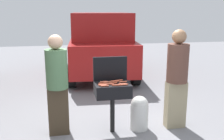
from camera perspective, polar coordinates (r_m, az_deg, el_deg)
ground_plane at (r=4.58m, az=-2.08°, el=-14.12°), size 24.00×24.00×0.00m
bbq_grill at (r=4.41m, az=0.09°, el=-4.73°), size 0.60×0.44×0.88m
grill_lid_open at (r=4.53m, az=-0.42°, el=0.33°), size 0.60×0.05×0.42m
hot_dog_0 at (r=4.51m, az=1.55°, el=-2.30°), size 0.13×0.04×0.03m
hot_dog_1 at (r=4.28m, az=2.32°, el=-3.15°), size 0.13×0.03×0.03m
hot_dog_2 at (r=4.29m, az=-0.43°, el=-3.10°), size 0.13×0.04×0.03m
hot_dog_3 at (r=4.19m, az=-1.62°, el=-3.52°), size 0.13×0.03×0.03m
hot_dog_4 at (r=4.34m, az=-2.10°, el=-2.94°), size 0.13×0.03×0.03m
hot_dog_5 at (r=4.34m, az=0.29°, el=-2.91°), size 0.13×0.03×0.03m
hot_dog_6 at (r=4.40m, az=-1.03°, el=-2.72°), size 0.13×0.03×0.03m
hot_dog_7 at (r=4.22m, az=0.84°, el=-3.38°), size 0.13×0.04×0.03m
hot_dog_8 at (r=4.47m, az=0.52°, el=-2.45°), size 0.13×0.03×0.03m
hot_dog_9 at (r=4.28m, az=-2.22°, el=-3.17°), size 0.13×0.03×0.03m
hot_dog_10 at (r=4.42m, az=2.44°, el=-2.63°), size 0.13×0.04×0.03m
hot_dog_11 at (r=4.44m, az=0.71°, el=-2.54°), size 0.13×0.03×0.03m
hot_dog_12 at (r=4.26m, az=2.70°, el=-3.25°), size 0.13×0.04×0.03m
hot_dog_13 at (r=4.23m, az=-2.06°, el=-3.36°), size 0.13×0.04×0.03m
hot_dog_14 at (r=4.43m, az=-1.79°, el=-2.61°), size 0.13×0.03×0.03m
propane_tank at (r=4.69m, az=6.05°, el=-9.22°), size 0.32×0.32×0.62m
person_left at (r=4.39m, az=-12.02°, el=-2.57°), size 0.36×0.36×1.72m
person_right at (r=4.70m, az=14.16°, el=-1.23°), size 0.37×0.37×1.78m
parked_minivan at (r=8.59m, az=-2.61°, el=5.89°), size 2.29×4.53×2.02m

